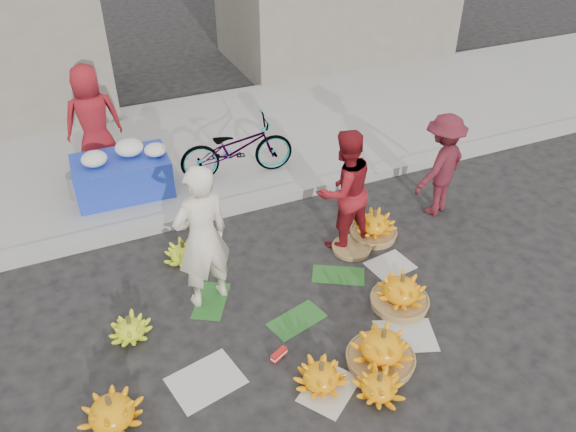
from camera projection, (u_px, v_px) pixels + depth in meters
name	position (u px, v px, depth m)	size (l,w,h in m)	color
ground	(298.00, 306.00, 6.58)	(80.00, 80.00, 0.00)	black
curb	(235.00, 206.00, 8.19)	(40.00, 0.25, 0.15)	gray
sidewalk	(195.00, 145.00, 9.77)	(40.00, 4.00, 0.12)	gray
newspaper_scatter	(329.00, 355.00, 5.98)	(3.20, 1.80, 0.00)	beige
banana_leaves	(283.00, 298.00, 6.69)	(2.00, 1.00, 0.00)	#1C551C
banana_bunch_0	(111.00, 411.00, 5.21)	(0.73, 0.73, 0.37)	#FFA60C
banana_bunch_1	(321.00, 376.00, 5.58)	(0.58, 0.58, 0.32)	#FFA60C
banana_bunch_2	(382.00, 349.00, 5.78)	(0.79, 0.79, 0.48)	olive
banana_bunch_3	(379.00, 386.00, 5.49)	(0.57, 0.57, 0.31)	#FFA60C
banana_bunch_4	(401.00, 292.00, 6.49)	(0.68, 0.68, 0.46)	olive
banana_bunch_5	(374.00, 226.00, 7.60)	(0.68, 0.68, 0.43)	olive
banana_bunch_6	(130.00, 328.00, 6.13)	(0.53, 0.53, 0.29)	#9FCA1C
banana_bunch_7	(183.00, 253.00, 7.20)	(0.57, 0.57, 0.31)	#9FCA1C
basket_spare	(351.00, 248.00, 7.44)	(0.50, 0.50, 0.06)	olive
incense_stack	(279.00, 355.00, 5.92)	(0.20, 0.06, 0.08)	red
vendor_cream	(202.00, 238.00, 6.18)	(0.66, 0.43, 1.80)	white
vendor_red	(344.00, 190.00, 7.13)	(0.80, 0.63, 1.65)	maroon
man_striped	(441.00, 165.00, 7.80)	(0.98, 0.56, 1.51)	maroon
flower_table	(123.00, 173.00, 8.23)	(1.39, 0.90, 0.79)	#1A31AD
grey_bucket	(80.00, 185.00, 8.20)	(0.34, 0.34, 0.39)	slate
flower_vendor	(93.00, 121.00, 8.46)	(0.84, 0.55, 1.72)	maroon
bicycle	(237.00, 148.00, 8.59)	(1.76, 0.61, 0.92)	gray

